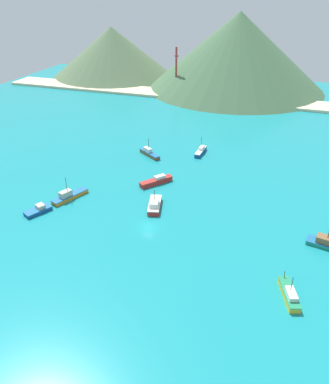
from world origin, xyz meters
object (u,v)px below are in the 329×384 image
at_px(fishing_boat_3, 156,181).
at_px(fishing_boat_5, 69,196).
at_px(radio_tower, 176,71).
at_px(fishing_boat_4, 155,205).
at_px(fishing_boat_0, 327,243).
at_px(fishing_boat_6, 38,210).
at_px(fishing_boat_2, 149,153).
at_px(fishing_boat_1, 201,151).
at_px(fishing_boat_7, 289,294).

height_order(fishing_boat_3, fishing_boat_5, fishing_boat_5).
bearing_deg(fishing_boat_5, radio_tower, 91.57).
bearing_deg(fishing_boat_4, fishing_boat_3, 107.40).
height_order(fishing_boat_0, fishing_boat_6, fishing_boat_0).
relative_size(fishing_boat_2, fishing_boat_3, 0.95).
xyz_separation_m(fishing_boat_4, radio_tower, (-26.83, 107.15, 11.06)).
relative_size(fishing_boat_3, radio_tower, 0.39).
relative_size(fishing_boat_3, fishing_boat_5, 0.85).
height_order(fishing_boat_4, fishing_boat_5, fishing_boat_5).
height_order(fishing_boat_6, radio_tower, radio_tower).
height_order(fishing_boat_5, radio_tower, radio_tower).
relative_size(fishing_boat_1, fishing_boat_3, 0.92).
bearing_deg(fishing_boat_3, fishing_boat_2, 116.38).
distance_m(fishing_boat_4, fishing_boat_5, 23.97).
relative_size(fishing_boat_6, radio_tower, 0.31).
bearing_deg(fishing_boat_5, fishing_boat_4, 6.47).
xyz_separation_m(fishing_boat_0, fishing_boat_2, (-55.22, 34.42, 0.07)).
height_order(fishing_boat_4, fishing_boat_7, fishing_boat_4).
xyz_separation_m(fishing_boat_6, fishing_boat_7, (62.34, -10.63, 0.18)).
relative_size(fishing_boat_2, fishing_boat_4, 0.97).
bearing_deg(fishing_boat_2, fishing_boat_1, 23.89).
xyz_separation_m(fishing_boat_4, fishing_boat_7, (34.69, -21.93, -0.17)).
xyz_separation_m(fishing_boat_3, fishing_boat_4, (4.06, -12.97, 0.14)).
height_order(fishing_boat_2, fishing_boat_3, fishing_boat_2).
bearing_deg(fishing_boat_0, fishing_boat_2, 148.06).
bearing_deg(radio_tower, fishing_boat_4, -75.94).
height_order(fishing_boat_1, fishing_boat_3, fishing_boat_1).
distance_m(fishing_boat_3, fishing_boat_6, 33.84).
bearing_deg(fishing_boat_0, fishing_boat_6, -173.32).
xyz_separation_m(fishing_boat_1, radio_tower, (-29.85, 68.71, 11.22)).
distance_m(fishing_boat_7, radio_tower, 143.43).
bearing_deg(fishing_boat_3, fishing_boat_7, -42.00).
bearing_deg(fishing_boat_0, fishing_boat_5, 179.61).
relative_size(fishing_boat_0, fishing_boat_4, 1.08).
distance_m(fishing_boat_4, radio_tower, 111.01).
height_order(fishing_boat_0, fishing_boat_4, fishing_boat_4).
distance_m(fishing_boat_2, fishing_boat_5, 35.61).
bearing_deg(fishing_boat_5, fishing_boat_0, -0.39).
distance_m(fishing_boat_5, fishing_boat_7, 61.58).
distance_m(fishing_boat_1, fishing_boat_7, 68.17).
relative_size(fishing_boat_1, radio_tower, 0.36).
bearing_deg(fishing_boat_7, fishing_boat_0, 68.55).
relative_size(fishing_boat_2, fishing_boat_7, 1.01).
relative_size(fishing_boat_2, radio_tower, 0.38).
bearing_deg(fishing_boat_7, fishing_boat_4, 147.70).
bearing_deg(fishing_boat_2, fishing_boat_0, -31.94).
relative_size(fishing_boat_1, fishing_boat_5, 0.79).
bearing_deg(radio_tower, fishing_boat_5, -88.43).
bearing_deg(fishing_boat_6, fishing_boat_2, 71.19).
height_order(fishing_boat_2, radio_tower, radio_tower).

